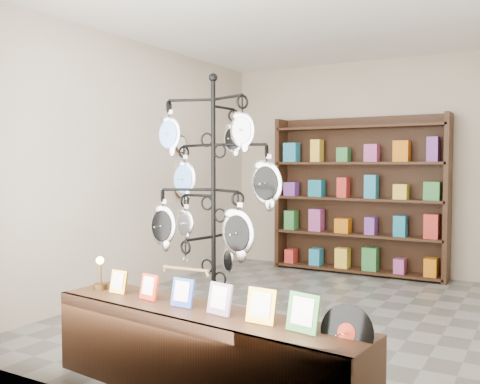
% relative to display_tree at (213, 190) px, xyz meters
% --- Properties ---
extents(ground, '(5.00, 5.00, 0.00)m').
position_rel_display_tree_xyz_m(ground, '(0.12, 1.28, -1.32)').
color(ground, slate).
rests_on(ground, ground).
extents(room_envelope, '(5.00, 5.00, 5.00)m').
position_rel_display_tree_xyz_m(room_envelope, '(0.12, 1.28, 0.53)').
color(room_envelope, '#C4B49E').
rests_on(room_envelope, ground).
extents(display_tree, '(1.17, 0.98, 2.29)m').
position_rel_display_tree_xyz_m(display_tree, '(0.00, 0.00, 0.00)').
color(display_tree, black).
rests_on(display_tree, ground).
extents(front_shelf, '(2.38, 0.74, 0.83)m').
position_rel_display_tree_xyz_m(front_shelf, '(0.45, -0.85, -1.03)').
color(front_shelf, black).
rests_on(front_shelf, ground).
extents(back_shelving, '(2.42, 0.36, 2.20)m').
position_rel_display_tree_xyz_m(back_shelving, '(0.12, 3.57, -0.29)').
color(back_shelving, black).
rests_on(back_shelving, ground).
extents(wall_clocks, '(0.03, 0.24, 0.84)m').
position_rel_display_tree_xyz_m(wall_clocks, '(-1.85, 2.08, 0.18)').
color(wall_clocks, black).
rests_on(wall_clocks, ground).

